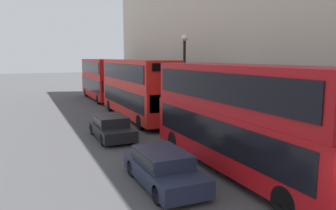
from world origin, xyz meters
name	(u,v)px	position (x,y,z in m)	size (l,w,h in m)	color
bus_leading	(241,114)	(1.60, 6.82, 2.42)	(2.59, 10.86, 4.39)	#A80F14
bus_second_in_queue	(137,86)	(1.60, 19.90, 2.47)	(2.59, 11.24, 4.48)	red
bus_third_in_queue	(102,77)	(1.60, 32.12, 2.45)	(2.59, 10.23, 4.46)	red
car_dark_sedan	(163,167)	(-1.80, 6.80, 0.69)	(1.76, 4.32, 1.29)	#1E2338
car_hatchback	(111,126)	(-1.80, 14.50, 0.71)	(1.82, 4.40, 1.33)	black
street_lamp	(184,70)	(3.70, 16.03, 3.84)	(0.44, 0.44, 6.18)	black
pedestrian	(162,105)	(4.00, 20.66, 0.78)	(0.36, 0.36, 1.69)	#334C6B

